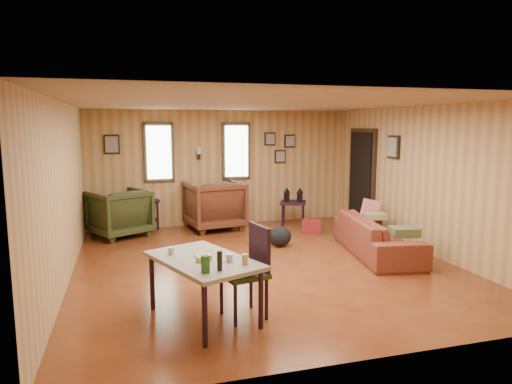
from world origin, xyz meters
TOP-DOWN VIEW (x-y plane):
  - room at (0.17, 0.27)m, footprint 5.54×6.04m
  - sofa at (1.93, -0.02)m, footprint 0.97×2.20m
  - recliner_brown at (-0.26, 2.55)m, footprint 1.19×1.14m
  - recliner_green at (-2.11, 2.44)m, footprint 1.27×1.25m
  - end_table at (-1.63, 3.00)m, footprint 0.62×0.57m
  - side_table at (1.33, 2.27)m, footprint 0.68×0.68m
  - cooler at (1.49, 1.65)m, footprint 0.44×0.39m
  - backpack at (0.57, 0.89)m, footprint 0.47×0.39m
  - sofa_pillows at (2.22, 0.17)m, footprint 0.71×1.79m
  - dining_table at (-1.19, -1.72)m, footprint 1.23×1.52m
  - dining_chair at (-0.69, -1.77)m, footprint 0.54×0.54m

SIDE VIEW (x-z plane):
  - cooler at x=1.49m, z-range 0.00..0.26m
  - backpack at x=0.57m, z-range 0.00..0.35m
  - sofa at x=1.93m, z-range 0.00..0.83m
  - end_table at x=-1.63m, z-range 0.04..0.79m
  - recliner_green at x=-2.11m, z-range 0.00..0.99m
  - sofa_pillows at x=2.22m, z-range 0.32..0.68m
  - recliner_brown at x=-0.26m, z-range 0.00..1.08m
  - side_table at x=1.33m, z-range 0.15..0.97m
  - dining_chair at x=-0.69m, z-range 0.06..1.07m
  - dining_table at x=-1.19m, z-range 0.18..1.05m
  - room at x=0.17m, z-range -0.02..2.43m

